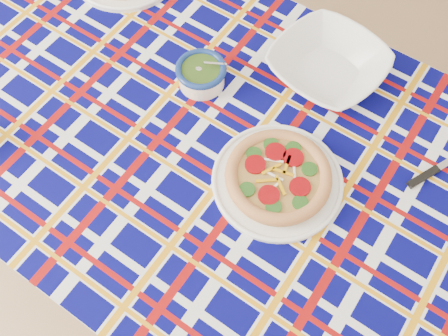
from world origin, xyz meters
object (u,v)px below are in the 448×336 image
(dining_table, at_px, (219,157))
(pesto_bowl, at_px, (201,73))
(main_focaccia_plate, at_px, (278,176))
(serving_bowl, at_px, (328,65))

(dining_table, bearing_deg, pesto_bowl, 138.86)
(dining_table, relative_size, main_focaccia_plate, 5.79)
(pesto_bowl, relative_size, serving_bowl, 0.46)
(main_focaccia_plate, relative_size, serving_bowl, 1.11)
(main_focaccia_plate, bearing_deg, serving_bowl, 83.93)
(main_focaccia_plate, xyz_separation_m, serving_bowl, (0.03, 0.32, 0.00))
(dining_table, distance_m, serving_bowl, 0.34)
(main_focaccia_plate, xyz_separation_m, pesto_bowl, (-0.24, 0.20, 0.01))
(dining_table, relative_size, pesto_bowl, 13.97)
(pesto_bowl, distance_m, serving_bowl, 0.30)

